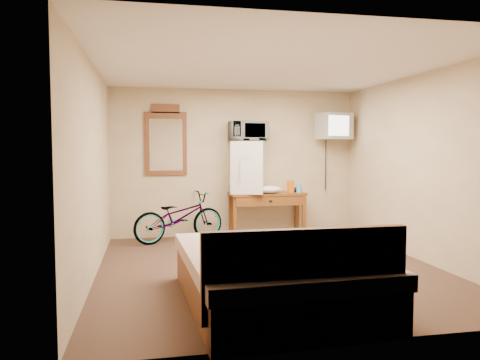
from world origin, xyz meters
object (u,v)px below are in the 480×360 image
Objects in this scene: mini_fridge at (248,167)px; crt_television at (334,126)px; microwave at (248,131)px; desk at (268,200)px; bed at (275,275)px; bicycle at (179,217)px; wall_mirror at (166,141)px; blue_cup at (299,188)px.

mini_fridge is 1.66m from crt_television.
microwave is (0.00, 0.00, 0.60)m from mini_fridge.
desk is 3.48m from bed.
crt_television reaches higher than bicycle.
wall_mirror is (-2.86, 0.25, -0.26)m from crt_television.
wall_mirror reaches higher than bed.
microwave reaches higher than bed.
mini_fridge is at bearing -10.24° from wall_mirror.
mini_fridge reaches higher than desk.
desk is at bearing -8.45° from microwave.
wall_mirror is (-2.21, 0.33, 0.80)m from blue_cup.
bicycle is at bearing -175.28° from desk.
wall_mirror reaches higher than blue_cup.
mini_fridge is at bearing -127.44° from microwave.
mini_fridge is at bearing 179.68° from crt_television.
bed is (-1.33, -3.31, -0.53)m from blue_cup.
bicycle is (-1.17, -0.15, -0.78)m from mini_fridge.
bicycle is at bearing -65.24° from wall_mirror.
mini_fridge is at bearing 175.26° from desk.
blue_cup is 0.13× the size of wall_mirror.
desk is 1.10× the size of wall_mirror.
mini_fridge reaches higher than bicycle.
wall_mirror is (-1.68, 0.27, 1.00)m from desk.
mini_fridge is 1.33× the size of crt_television.
mini_fridge is 1.44m from wall_mirror.
blue_cup is 1.24m from crt_television.
bed is at bearing 172.73° from bicycle.
microwave reaches higher than mini_fridge.
desk is at bearing -4.74° from mini_fridge.
crt_television is (1.51, -0.01, 0.70)m from mini_fridge.
blue_cup is 2.38m from wall_mirror.
mini_fridge is 0.60m from microwave.
crt_television is at bearing -106.43° from bicycle.
bicycle is 0.67× the size of bed.
microwave reaches higher than blue_cup.
wall_mirror reaches higher than mini_fridge.
microwave is 1.52m from crt_television.
desk is at bearing -104.77° from bicycle.
microwave is at bearing 179.67° from crt_television.
bicycle is (-1.50, -0.12, -0.22)m from desk.
wall_mirror is 0.51× the size of bed.
wall_mirror is at bearing 170.84° from desk.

